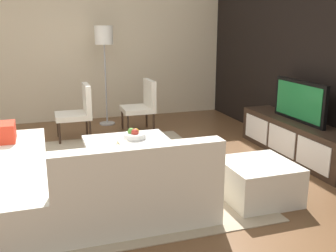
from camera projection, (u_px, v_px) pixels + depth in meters
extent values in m
plane|color=brown|center=(125.00, 177.00, 4.65)|extent=(14.00, 14.00, 0.00)
cube|color=black|center=(323.00, 53.00, 5.12)|extent=(6.40, 0.12, 2.80)
cube|color=beige|center=(97.00, 45.00, 7.30)|extent=(0.12, 5.20, 2.80)
cube|color=tan|center=(123.00, 173.00, 4.74)|extent=(3.31, 2.44, 0.01)
cube|color=#332319|center=(296.00, 139.00, 5.32)|extent=(2.11, 0.47, 0.50)
cube|color=white|center=(256.00, 129.00, 5.84)|extent=(0.60, 0.01, 0.35)
cube|color=white|center=(281.00, 141.00, 5.24)|extent=(0.60, 0.01, 0.35)
cube|color=white|center=(313.00, 155.00, 4.65)|extent=(0.60, 0.01, 0.35)
cube|color=black|center=(300.00, 101.00, 5.18)|extent=(1.04, 0.05, 0.55)
cube|color=#1E7238|center=(298.00, 101.00, 5.17)|extent=(0.94, 0.01, 0.46)
cube|color=silver|center=(5.00, 180.00, 4.02)|extent=(2.46, 0.85, 0.42)
cube|color=silver|center=(132.00, 196.00, 3.64)|extent=(0.85, 1.48, 0.42)
cube|color=silver|center=(140.00, 168.00, 3.23)|extent=(0.18, 1.48, 0.38)
cube|color=red|center=(6.00, 132.00, 4.62)|extent=(0.36, 0.20, 0.22)
cube|color=red|center=(169.00, 168.00, 3.69)|extent=(0.60, 0.44, 0.06)
cube|color=#332319|center=(131.00, 160.00, 4.73)|extent=(0.86, 0.83, 0.33)
cube|color=white|center=(130.00, 145.00, 4.69)|extent=(1.07, 1.04, 0.05)
cylinder|color=#332319|center=(58.00, 125.00, 6.28)|extent=(0.04, 0.04, 0.38)
cylinder|color=#332319|center=(59.00, 132.00, 5.87)|extent=(0.04, 0.04, 0.38)
cylinder|color=#332319|center=(87.00, 123.00, 6.42)|extent=(0.04, 0.04, 0.38)
cylinder|color=#332319|center=(90.00, 130.00, 6.01)|extent=(0.04, 0.04, 0.38)
cube|color=silver|center=(73.00, 116.00, 6.10)|extent=(0.53, 0.54, 0.08)
cube|color=silver|center=(87.00, 98.00, 6.10)|extent=(0.53, 0.08, 0.45)
cylinder|color=#A5A5AA|center=(107.00, 123.00, 7.13)|extent=(0.28, 0.28, 0.02)
cylinder|color=#A5A5AA|center=(106.00, 85.00, 6.95)|extent=(0.03, 0.03, 1.41)
cylinder|color=white|center=(104.00, 35.00, 6.73)|extent=(0.32, 0.32, 0.32)
cube|color=silver|center=(258.00, 181.00, 4.01)|extent=(0.70, 0.70, 0.40)
cylinder|color=silver|center=(135.00, 136.00, 4.87)|extent=(0.28, 0.28, 0.07)
sphere|color=#B23326|center=(135.00, 132.00, 4.82)|extent=(0.09, 0.09, 0.09)
sphere|color=gold|center=(136.00, 131.00, 4.88)|extent=(0.08, 0.08, 0.08)
sphere|color=#4C8C33|center=(131.00, 132.00, 4.86)|extent=(0.09, 0.09, 0.09)
cylinder|color=#332319|center=(122.00, 118.00, 6.76)|extent=(0.04, 0.04, 0.38)
cylinder|color=#332319|center=(128.00, 124.00, 6.34)|extent=(0.04, 0.04, 0.38)
cylinder|color=#332319|center=(146.00, 116.00, 6.90)|extent=(0.04, 0.04, 0.38)
cylinder|color=#332319|center=(154.00, 122.00, 6.47)|extent=(0.04, 0.04, 0.38)
cube|color=silver|center=(137.00, 109.00, 6.57)|extent=(0.54, 0.52, 0.08)
cube|color=silver|center=(150.00, 93.00, 6.57)|extent=(0.54, 0.08, 0.45)
cube|color=#2D516B|center=(125.00, 148.00, 4.44)|extent=(0.16, 0.15, 0.03)
cube|color=#CCB78C|center=(124.00, 145.00, 4.43)|extent=(0.16, 0.15, 0.03)
cube|color=#CCB78C|center=(123.00, 143.00, 4.42)|extent=(0.17, 0.11, 0.03)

